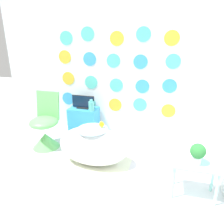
% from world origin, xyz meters
% --- Properties ---
extents(ground_plane, '(12.00, 12.00, 0.00)m').
position_xyz_m(ground_plane, '(0.00, 0.00, 0.00)').
color(ground_plane, silver).
extents(wall_back_dotted, '(4.30, 0.05, 2.60)m').
position_xyz_m(wall_back_dotted, '(-0.00, 2.14, 1.30)').
color(wall_back_dotted, white).
rests_on(wall_back_dotted, ground_plane).
extents(rug, '(0.98, 0.90, 0.01)m').
position_xyz_m(rug, '(-0.00, 0.82, 0.00)').
color(rug, silver).
rests_on(rug, ground_plane).
extents(bathtub, '(0.99, 0.52, 0.56)m').
position_xyz_m(bathtub, '(-0.03, 1.00, 0.28)').
color(bathtub, white).
rests_on(bathtub, ground_plane).
extents(rubber_duck, '(0.07, 0.08, 0.09)m').
position_xyz_m(rubber_duck, '(0.08, 1.06, 0.60)').
color(rubber_duck, yellow).
rests_on(rubber_duck, bathtub).
extents(chair, '(0.46, 0.46, 0.90)m').
position_xyz_m(chair, '(-0.95, 1.26, 0.29)').
color(chair, '#66C166').
rests_on(chair, ground_plane).
extents(tv_cabinet, '(0.52, 0.33, 0.48)m').
position_xyz_m(tv_cabinet, '(-0.55, 1.93, 0.24)').
color(tv_cabinet, '#389ED6').
rests_on(tv_cabinet, ground_plane).
extents(tv, '(0.42, 0.12, 0.24)m').
position_xyz_m(tv, '(-0.55, 1.93, 0.59)').
color(tv, black).
rests_on(tv, tv_cabinet).
extents(vase, '(0.10, 0.10, 0.21)m').
position_xyz_m(vase, '(-0.35, 1.83, 0.57)').
color(vase, '#51B2AD').
rests_on(vase, tv_cabinet).
extents(side_table, '(0.50, 0.30, 0.42)m').
position_xyz_m(side_table, '(1.29, 0.69, 0.34)').
color(side_table, '#99E0D8').
rests_on(side_table, ground_plane).
extents(potted_plant_left, '(0.17, 0.17, 0.24)m').
position_xyz_m(potted_plant_left, '(1.29, 0.69, 0.56)').
color(potted_plant_left, white).
rests_on(potted_plant_left, side_table).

